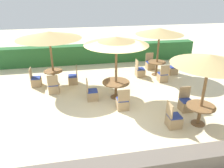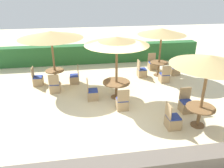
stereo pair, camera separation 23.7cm
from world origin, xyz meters
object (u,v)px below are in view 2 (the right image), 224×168
(patio_chair_back_right_north, at_px, (152,65))
(parasol_back_left, at_px, (51,35))
(round_table_back_right, at_px, (159,65))
(patio_chair_back_left_west, at_px, (38,80))
(patio_chair_back_right_west, at_px, (142,72))
(patio_chair_back_left_south, at_px, (55,87))
(round_table_center, at_px, (116,85))
(round_table_front_right, at_px, (200,112))
(patio_chair_center_south, at_px, (122,103))
(patio_chair_front_right_north, at_px, (186,105))
(parasol_center, at_px, (117,41))
(patio_chair_back_right_east, at_px, (175,70))
(parasol_front_right, at_px, (209,61))
(patio_chair_back_left_east, at_px, (75,78))
(round_table_back_left, at_px, (55,74))
(patio_chair_center_west, at_px, (92,94))
(patio_chair_front_right_west, at_px, (172,121))
(parasol_back_right, at_px, (162,32))
(patio_chair_back_right_south, at_px, (164,77))

(patio_chair_back_right_north, relative_size, parasol_back_left, 0.31)
(round_table_back_right, relative_size, patio_chair_back_left_west, 1.02)
(patio_chair_back_right_west, bearing_deg, patio_chair_back_left_south, -74.48)
(round_table_center, distance_m, round_table_front_right, 3.55)
(patio_chair_center_south, distance_m, patio_chair_front_right_north, 2.48)
(round_table_center, distance_m, parasol_back_left, 3.82)
(parasol_center, bearing_deg, patio_chair_center_south, -87.08)
(patio_chair_back_right_east, height_order, parasol_front_right, parasol_front_right)
(patio_chair_back_right_north, relative_size, round_table_front_right, 0.95)
(patio_chair_back_right_east, distance_m, patio_chair_back_left_east, 5.52)
(round_table_center, xyz_separation_m, round_table_back_right, (2.74, 2.26, -0.03))
(round_table_back_left, distance_m, patio_chair_back_left_east, 0.98)
(parasol_front_right, bearing_deg, patio_chair_back_left_west, 143.49)
(patio_chair_back_right_west, relative_size, parasol_back_left, 0.31)
(round_table_center, height_order, parasol_back_left, parasol_back_left)
(parasol_center, xyz_separation_m, patio_chair_back_right_east, (3.70, 2.21, -2.25))
(parasol_center, distance_m, patio_chair_back_right_west, 3.63)
(patio_chair_center_west, relative_size, patio_chair_back_right_north, 1.00)
(patio_chair_back_left_west, bearing_deg, round_table_front_right, 53.49)
(patio_chair_back_right_west, bearing_deg, patio_chair_back_left_east, -84.31)
(patio_chair_back_left_south, bearing_deg, patio_chair_back_right_north, 22.68)
(round_table_center, relative_size, patio_chair_back_right_west, 1.26)
(round_table_center, height_order, patio_chair_back_left_east, patio_chair_back_left_east)
(patio_chair_back_right_west, relative_size, round_table_back_left, 1.03)
(patio_chair_back_right_north, bearing_deg, patio_chair_front_right_west, 78.04)
(round_table_back_right, bearing_deg, patio_chair_back_left_west, -177.01)
(parasol_center, distance_m, parasol_back_right, 3.55)
(patio_chair_back_right_east, bearing_deg, patio_chair_back_right_north, 43.12)
(patio_chair_back_right_north, relative_size, patio_chair_back_left_west, 1.00)
(round_table_back_left, relative_size, patio_chair_back_left_west, 0.97)
(parasol_back_left, bearing_deg, patio_chair_back_left_west, 178.38)
(patio_chair_back_right_west, bearing_deg, patio_chair_center_west, -51.61)
(patio_chair_back_left_south, height_order, round_table_front_right, patio_chair_back_left_south)
(patio_chair_front_right_north, bearing_deg, parasol_back_right, -93.93)
(parasol_center, bearing_deg, round_table_center, 104.04)
(patio_chair_back_left_west, relative_size, patio_chair_front_right_west, 1.00)
(parasol_center, xyz_separation_m, parasol_front_right, (2.46, -2.56, -0.13))
(patio_chair_back_right_west, bearing_deg, round_table_front_right, 8.00)
(parasol_back_right, height_order, patio_chair_back_right_north, parasol_back_right)
(parasol_back_left, bearing_deg, patio_chair_center_west, -48.84)
(parasol_back_right, height_order, patio_chair_back_left_east, parasol_back_right)
(patio_chair_back_right_south, height_order, parasol_back_left, parasol_back_left)
(patio_chair_back_right_south, relative_size, parasol_front_right, 0.36)
(patio_chair_back_right_east, distance_m, patio_chair_front_right_north, 3.99)
(parasol_center, distance_m, patio_chair_front_right_north, 3.70)
(patio_chair_back_right_north, bearing_deg, patio_chair_back_left_east, 16.96)
(patio_chair_back_right_north, distance_m, patio_chair_front_right_north, 4.84)
(patio_chair_center_south, height_order, patio_chair_back_left_east, same)
(patio_chair_center_south, distance_m, parasol_back_left, 4.62)
(parasol_center, relative_size, patio_chair_front_right_west, 2.89)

